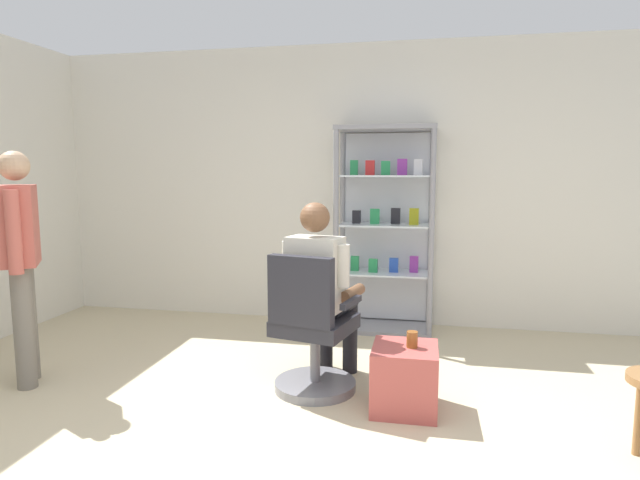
% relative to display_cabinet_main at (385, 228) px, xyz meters
% --- Properties ---
extents(back_wall, '(6.00, 0.10, 2.70)m').
position_rel_display_cabinet_main_xyz_m(back_wall, '(-0.40, 0.24, 0.38)').
color(back_wall, silver).
rests_on(back_wall, ground).
extents(display_cabinet_main, '(0.90, 0.45, 1.90)m').
position_rel_display_cabinet_main_xyz_m(display_cabinet_main, '(0.00, 0.00, 0.00)').
color(display_cabinet_main, gray).
rests_on(display_cabinet_main, ground).
extents(office_chair, '(0.61, 0.58, 0.96)m').
position_rel_display_cabinet_main_xyz_m(office_chair, '(-0.36, -1.60, -0.57)').
color(office_chair, slate).
rests_on(office_chair, ground).
extents(seated_shopkeeper, '(0.55, 0.62, 1.29)m').
position_rel_display_cabinet_main_xyz_m(seated_shopkeeper, '(-0.32, -1.45, -0.26)').
color(seated_shopkeeper, black).
rests_on(seated_shopkeeper, ground).
extents(storage_crate, '(0.40, 0.42, 0.41)m').
position_rel_display_cabinet_main_xyz_m(storage_crate, '(0.26, -1.74, -0.77)').
color(storage_crate, '#B24C47').
rests_on(storage_crate, ground).
extents(tea_glass, '(0.07, 0.07, 0.10)m').
position_rel_display_cabinet_main_xyz_m(tea_glass, '(0.30, -1.74, -0.51)').
color(tea_glass, brown).
rests_on(tea_glass, storage_crate).
extents(standing_customer, '(0.38, 0.45, 1.63)m').
position_rel_display_cabinet_main_xyz_m(standing_customer, '(-2.37, -1.84, -0.03)').
color(standing_customer, slate).
rests_on(standing_customer, ground).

